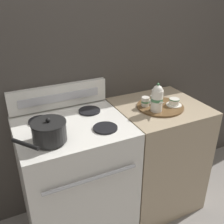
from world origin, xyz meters
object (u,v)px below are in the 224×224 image
serving_tray (160,107)px  teapot (157,98)px  stove (76,179)px  teacup_right (174,102)px  teacup_left (155,99)px  creamer_jug (145,101)px  saucepan (49,131)px

serving_tray → teapot: size_ratio=1.65×
stove → teacup_right: 0.95m
teacup_left → teacup_right: bearing=-47.2°
teapot → teacup_left: (0.08, 0.13, -0.07)m
teapot → teacup_left: size_ratio=1.81×
teapot → creamer_jug: 0.13m
creamer_jug → saucepan: bearing=-167.8°
serving_tray → teacup_left: size_ratio=2.99×
serving_tray → creamer_jug: creamer_jug is taller
teacup_left → creamer_jug: creamer_jug is taller
serving_tray → saucepan: bearing=-172.4°
creamer_jug → serving_tray: bearing=-25.9°
saucepan → creamer_jug: (0.77, 0.17, -0.03)m
stove → saucepan: 0.59m
stove → creamer_jug: bearing=2.4°
serving_tray → teacup_right: 0.11m
teacup_left → serving_tray: bearing=-90.9°
teacup_left → teapot: bearing=-121.3°
stove → creamer_jug: creamer_jug is taller
saucepan → teacup_right: 0.98m
stove → teapot: (0.62, -0.09, 0.58)m
serving_tray → teapot: teapot is taller
teacup_right → serving_tray: bearing=160.2°
stove → creamer_jug: 0.78m
stove → teacup_right: teacup_right is taller
creamer_jug → teapot: bearing=-76.9°
teacup_left → creamer_jug: (-0.11, -0.02, 0.01)m
teacup_right → creamer_jug: size_ratio=1.70×
stove → serving_tray: size_ratio=2.67×
teapot → teacup_right: teapot is taller
stove → teacup_left: size_ratio=7.97×
teacup_left → creamer_jug: 0.11m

